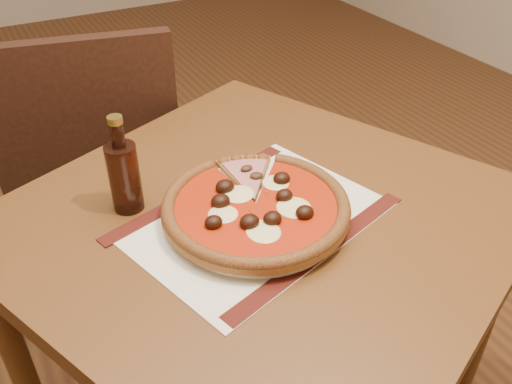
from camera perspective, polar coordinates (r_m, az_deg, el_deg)
table at (r=1.01m, az=0.54°, el=-6.65°), size 1.05×1.05×0.75m
chair_far at (r=1.53m, az=-16.42°, el=2.45°), size 0.52×0.52×0.92m
placemat at (r=0.93m, az=-0.01°, el=-2.86°), size 0.49×0.41×0.00m
plate at (r=0.92m, az=-0.01°, el=-2.38°), size 0.29×0.29×0.02m
pizza at (r=0.91m, az=-0.01°, el=-1.40°), size 0.32×0.32×0.04m
ham_slice at (r=0.99m, az=0.11°, el=1.89°), size 0.10×0.15×0.02m
bottle at (r=0.94m, az=-13.73°, el=1.85°), size 0.05×0.05×0.18m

